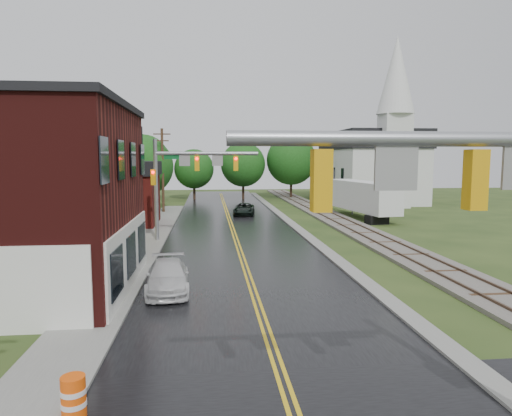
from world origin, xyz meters
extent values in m
cube|color=black|center=(0.00, 30.00, 0.00)|extent=(10.00, 90.00, 0.02)
cube|color=gray|center=(5.40, 35.00, 0.00)|extent=(0.80, 70.00, 0.12)
cube|color=gray|center=(-6.20, 25.00, 0.00)|extent=(2.40, 50.00, 0.12)
cube|color=silver|center=(-5.45, 15.00, 1.50)|extent=(0.10, 9.50, 3.00)
cube|color=tan|center=(-11.00, 26.00, 3.20)|extent=(8.00, 7.00, 6.40)
cube|color=#3F0F0C|center=(-10.00, 35.00, 2.20)|extent=(7.00, 6.00, 4.40)
cube|color=silver|center=(20.00, 55.00, 3.50)|extent=(10.00, 16.00, 7.00)
cube|color=black|center=(20.00, 55.00, 8.20)|extent=(10.40, 16.40, 2.40)
cube|color=silver|center=(20.00, 47.00, 5.50)|extent=(3.20, 3.20, 11.00)
cone|color=silver|center=(20.00, 47.00, 15.50)|extent=(4.40, 4.40, 9.00)
cube|color=#59544C|center=(10.00, 35.00, 0.10)|extent=(3.20, 80.00, 0.20)
cube|color=#4C3828|center=(9.28, 35.00, 0.24)|extent=(0.10, 80.00, 0.12)
cube|color=#4C3828|center=(10.72, 35.00, 0.24)|extent=(0.10, 80.00, 0.12)
cylinder|color=gray|center=(2.00, 2.00, 6.20)|extent=(7.20, 0.26, 0.26)
cube|color=orange|center=(2.72, 2.00, 5.50)|extent=(0.32, 0.30, 1.05)
cube|color=orange|center=(-0.02, 2.00, 5.50)|extent=(0.32, 0.30, 1.05)
cube|color=gray|center=(1.28, 2.00, 5.70)|extent=(0.75, 0.06, 0.75)
cylinder|color=gray|center=(-5.60, 27.00, 3.60)|extent=(0.28, 0.28, 7.20)
cylinder|color=gray|center=(-2.00, 27.00, 6.20)|extent=(7.20, 0.26, 0.26)
cube|color=orange|center=(-2.72, 27.00, 5.50)|extent=(0.32, 0.30, 1.05)
cube|color=orange|center=(0.02, 27.00, 5.50)|extent=(0.32, 0.30, 1.05)
cube|color=gray|center=(-3.58, 27.00, 5.70)|extent=(0.75, 0.06, 0.75)
cube|color=gray|center=(-1.28, 27.00, 5.70)|extent=(0.75, 0.06, 0.75)
cube|color=#0C5926|center=(-4.30, 27.00, 5.95)|extent=(1.40, 0.04, 0.30)
sphere|color=#FF0C0C|center=(-2.72, 26.82, 5.83)|extent=(0.20, 0.20, 0.20)
cylinder|color=#382616|center=(-6.80, 22.00, 4.50)|extent=(0.28, 0.28, 9.00)
cube|color=#382616|center=(-6.80, 22.00, 8.40)|extent=(1.80, 0.12, 0.12)
cube|color=#382616|center=(-6.80, 22.00, 7.70)|extent=(1.40, 0.12, 0.12)
cylinder|color=#382616|center=(-6.80, 44.00, 4.50)|extent=(0.28, 0.28, 9.00)
cube|color=#382616|center=(-6.80, 44.00, 8.40)|extent=(1.80, 0.12, 0.12)
cube|color=#382616|center=(-6.80, 44.00, 7.70)|extent=(1.40, 0.12, 0.12)
cylinder|color=black|center=(-18.00, 32.00, 1.71)|extent=(0.36, 0.36, 3.42)
sphere|color=#1A4714|center=(-18.00, 32.00, 5.89)|extent=(7.60, 7.60, 7.60)
sphere|color=#1A4714|center=(-17.40, 31.60, 5.23)|extent=(5.32, 5.32, 5.32)
cylinder|color=black|center=(-14.00, 40.00, 1.35)|extent=(0.36, 0.36, 2.70)
sphere|color=#1A4714|center=(-14.00, 40.00, 4.65)|extent=(6.00, 6.00, 6.00)
sphere|color=#1A4714|center=(-13.40, 39.60, 4.12)|extent=(4.20, 4.20, 4.20)
cylinder|color=black|center=(-9.00, 46.00, 1.44)|extent=(0.36, 0.36, 2.88)
sphere|color=#1A4714|center=(-9.00, 46.00, 4.96)|extent=(6.40, 6.40, 6.40)
sphere|color=#1A4714|center=(-8.40, 45.60, 4.40)|extent=(4.48, 4.48, 4.48)
imported|color=black|center=(1.68, 41.11, 0.61)|extent=(2.60, 4.62, 1.22)
imported|color=silver|center=(-3.76, 14.50, 0.65)|extent=(2.14, 4.61, 1.30)
cube|color=black|center=(13.01, 33.59, 0.40)|extent=(1.97, 1.44, 0.80)
cylinder|color=gray|center=(13.01, 40.61, 0.40)|extent=(0.16, 0.16, 0.80)
cube|color=silver|center=(13.01, 37.80, 2.20)|extent=(3.96, 11.47, 2.81)
cylinder|color=#EE4F0A|center=(-5.00, 4.67, 0.49)|extent=(0.69, 0.69, 0.98)
camera|label=1|loc=(-1.89, -5.49, 5.88)|focal=32.00mm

